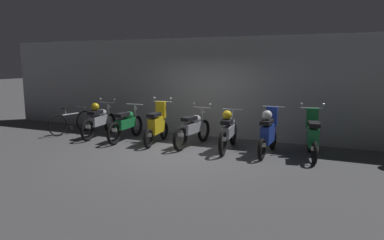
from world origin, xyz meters
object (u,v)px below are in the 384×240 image
Objects in this scene: motorbike_slot_6 at (312,136)px; motorbike_slot_5 at (268,132)px; motorbike_slot_0 at (99,120)px; motorbike_slot_1 at (126,124)px; motorbike_slot_2 at (157,125)px; motorbike_slot_4 at (228,130)px; bicycle at (72,122)px; motorbike_slot_3 at (193,128)px.

motorbike_slot_5 is at bearing -172.68° from motorbike_slot_6.
motorbike_slot_0 is 1.05m from motorbike_slot_1.
motorbike_slot_5 is at bearing 0.80° from motorbike_slot_2.
motorbike_slot_1 is at bearing -179.92° from motorbike_slot_2.
motorbike_slot_4 is 1.17× the size of motorbike_slot_6.
bicycle is at bearing 177.37° from motorbike_slot_0.
motorbike_slot_4 is at bearing -0.11° from motorbike_slot_0.
motorbike_slot_1 is at bearing -176.12° from motorbike_slot_3.
motorbike_slot_4 is (1.04, -0.07, 0.03)m from motorbike_slot_3.
motorbike_slot_1 is at bearing -178.67° from motorbike_slot_4.
motorbike_slot_1 is (1.05, -0.08, -0.04)m from motorbike_slot_0.
motorbike_slot_5 is (4.20, 0.05, 0.08)m from motorbike_slot_1.
motorbike_slot_4 is 1.14× the size of bicycle.
motorbike_slot_2 is (2.09, -0.08, -0.00)m from motorbike_slot_0.
motorbike_slot_6 is at bearing 0.68° from motorbike_slot_3.
motorbike_slot_0 is 6.29m from motorbike_slot_6.
motorbike_slot_6 is at bearing 2.91° from motorbike_slot_4.
motorbike_slot_2 is 0.86× the size of motorbike_slot_3.
motorbike_slot_0 is 1.17× the size of motorbike_slot_6.
motorbike_slot_2 is (1.05, 0.00, 0.04)m from motorbike_slot_1.
motorbike_slot_6 reaches higher than motorbike_slot_4.
motorbike_slot_3 is 1.17× the size of motorbike_slot_6.
motorbike_slot_1 is 1.16× the size of motorbike_slot_5.
motorbike_slot_5 is 0.98× the size of bicycle.
motorbike_slot_0 is at bearing 179.61° from motorbike_slot_5.
motorbike_slot_0 is 5.25m from motorbike_slot_5.
motorbike_slot_2 is at bearing -177.57° from motorbike_slot_6.
motorbike_slot_2 is at bearing 0.08° from motorbike_slot_1.
motorbike_slot_5 is 1.01× the size of motorbike_slot_6.
motorbike_slot_5 reaches higher than motorbike_slot_0.
bicycle is at bearing 179.21° from motorbike_slot_5.
motorbike_slot_1 is 1.16× the size of motorbike_slot_2.
motorbike_slot_2 is 1.01× the size of motorbike_slot_6.
bicycle is at bearing -179.90° from motorbike_slot_3.
motorbike_slot_0 is 1.00× the size of motorbike_slot_3.
motorbike_slot_5 reaches higher than motorbike_slot_4.
motorbike_slot_4 is (2.10, 0.07, -0.00)m from motorbike_slot_2.
motorbike_slot_2 is at bearing -2.34° from bicycle.
motorbike_slot_0 is 2.10m from motorbike_slot_2.
bicycle is (-1.16, 0.05, -0.17)m from motorbike_slot_0.
motorbike_slot_4 reaches higher than motorbike_slot_1.
motorbike_slot_0 reaches higher than motorbike_slot_4.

